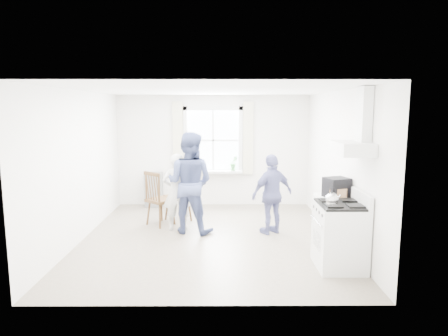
# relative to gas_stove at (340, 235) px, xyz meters

# --- Properties ---
(room_shell) EXTENTS (4.62, 5.12, 2.64)m
(room_shell) POSITION_rel_gas_stove_xyz_m (-1.91, 1.35, 0.82)
(room_shell) COLOR gray
(room_shell) RESTS_ON ground
(window_assembly) EXTENTS (1.88, 0.24, 1.70)m
(window_assembly) POSITION_rel_gas_stove_xyz_m (-1.91, 3.80, 0.98)
(window_assembly) COLOR white
(window_assembly) RESTS_ON room_shell
(range_hood) EXTENTS (0.45, 0.76, 0.94)m
(range_hood) POSITION_rel_gas_stove_xyz_m (0.16, -0.00, 1.42)
(range_hood) COLOR silver
(range_hood) RESTS_ON room_shell
(shelf_unit) EXTENTS (0.40, 0.30, 0.80)m
(shelf_unit) POSITION_rel_gas_stove_xyz_m (-3.31, 3.68, -0.08)
(shelf_unit) COLOR slate
(shelf_unit) RESTS_ON ground
(gas_stove) EXTENTS (0.68, 0.76, 1.12)m
(gas_stove) POSITION_rel_gas_stove_xyz_m (0.00, 0.00, 0.00)
(gas_stove) COLOR silver
(gas_stove) RESTS_ON ground
(kettle) EXTENTS (0.18, 0.18, 0.25)m
(kettle) POSITION_rel_gas_stove_xyz_m (-0.17, -0.11, 0.55)
(kettle) COLOR silver
(kettle) RESTS_ON gas_stove
(low_cabinet) EXTENTS (0.50, 0.55, 0.90)m
(low_cabinet) POSITION_rel_gas_stove_xyz_m (0.07, 0.70, -0.03)
(low_cabinet) COLOR silver
(low_cabinet) RESTS_ON ground
(stereo_stack) EXTENTS (0.43, 0.41, 0.31)m
(stereo_stack) POSITION_rel_gas_stove_xyz_m (0.11, 0.63, 0.57)
(stereo_stack) COLOR black
(stereo_stack) RESTS_ON low_cabinet
(cardboard_box) EXTENTS (0.30, 0.27, 0.16)m
(cardboard_box) POSITION_rel_gas_stove_xyz_m (0.11, 0.53, 0.50)
(cardboard_box) COLOR #A0744D
(cardboard_box) RESTS_ON low_cabinet
(windsor_chair_a) EXTENTS (0.63, 0.63, 1.09)m
(windsor_chair_a) POSITION_rel_gas_stove_xyz_m (-2.54, 2.37, 0.18)
(windsor_chair_a) COLOR #422A15
(windsor_chair_a) RESTS_ON ground
(windsor_chair_b) EXTENTS (0.64, 0.64, 1.09)m
(windsor_chair_b) POSITION_rel_gas_stove_xyz_m (-3.00, 2.08, 0.18)
(windsor_chair_b) COLOR #422A15
(windsor_chair_b) RESTS_ON ground
(person_left) EXTENTS (0.59, 0.59, 1.46)m
(person_left) POSITION_rel_gas_stove_xyz_m (-2.55, 1.83, 0.25)
(person_left) COLOR silver
(person_left) RESTS_ON ground
(person_mid) EXTENTS (1.14, 1.14, 1.87)m
(person_mid) POSITION_rel_gas_stove_xyz_m (-2.30, 1.70, 0.45)
(person_mid) COLOR #424E7B
(person_mid) RESTS_ON ground
(person_right) EXTENTS (1.18, 1.18, 1.47)m
(person_right) POSITION_rel_gas_stove_xyz_m (-0.78, 1.60, 0.25)
(person_right) COLOR navy
(person_right) RESTS_ON ground
(potted_plant) EXTENTS (0.25, 0.25, 0.35)m
(potted_plant) POSITION_rel_gas_stove_xyz_m (-1.43, 3.71, 0.54)
(potted_plant) COLOR #357735
(potted_plant) RESTS_ON window_assembly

